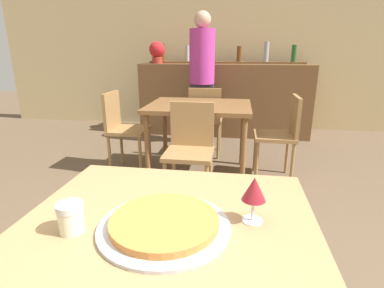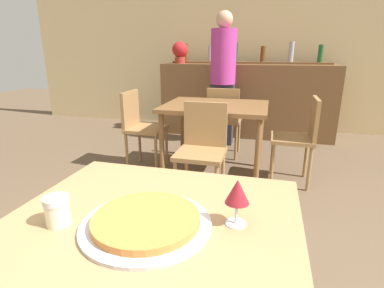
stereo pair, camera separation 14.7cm
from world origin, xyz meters
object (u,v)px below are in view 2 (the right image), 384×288
Objects in this scene: chair_far_side_back at (224,117)px; chair_far_side_right at (301,134)px; wine_glass at (237,193)px; chair_far_side_front at (202,145)px; potted_plant at (180,51)px; chair_far_side_left at (140,124)px; person_standing at (223,75)px; cheese_shaker at (57,210)px; pizza_tray at (146,221)px.

chair_far_side_right is at bearing 144.92° from chair_far_side_back.
chair_far_side_back is 2.75m from wine_glass.
potted_plant is at bearing 111.19° from chair_far_side_front.
chair_far_side_front is at bearing -125.08° from chair_far_side_left.
chair_far_side_back is 1.00× the size of chair_far_side_left.
person_standing is 11.18× the size of wine_glass.
potted_plant reaches higher than chair_far_side_front.
wine_glass is at bearing -73.33° from chair_far_side_front.
chair_far_side_left is at bearing 107.98° from cheese_shaker.
chair_far_side_back is 8.85× the size of cheese_shaker.
chair_far_side_front is at bearing -54.92° from chair_far_side_right.
cheese_shaker is at bearing -167.46° from pizza_tray.
person_standing is at bearing -78.39° from chair_far_side_back.
potted_plant is at bearing 1.23° from chair_far_side_left.
chair_far_side_left is (-0.84, -0.59, 0.00)m from chair_far_side_back.
person_standing is at bearing 94.83° from pizza_tray.
person_standing is at bearing 90.00° from cheese_shaker.
chair_far_side_right is 2.46m from cheese_shaker.
person_standing is 5.42× the size of potted_plant.
chair_far_side_front is at bearing 96.01° from pizza_tray.
wine_glass is (0.28, 0.09, 0.10)m from pizza_tray.
pizza_tray is 4.37× the size of cheese_shaker.
pizza_tray is (0.17, -2.78, 0.24)m from chair_far_side_back.
wine_glass is (0.45, -1.51, 0.34)m from chair_far_side_front.
chair_far_side_left is (-0.84, 0.59, 0.00)m from chair_far_side_front.
person_standing reaches higher than potted_plant.
wine_glass is (0.45, -2.69, 0.34)m from chair_far_side_back.
wine_glass is (1.30, -2.10, 0.34)m from chair_far_side_left.
cheese_shaker is (-0.11, -1.66, 0.28)m from chair_far_side_front.
potted_plant reaches higher than pizza_tray.
chair_far_side_back and chair_far_side_right have the same top height.
chair_far_side_back is 2.86m from cheese_shaker.
wine_glass reaches higher than pizza_tray.
chair_far_side_front and chair_far_side_right have the same top height.
pizza_tray is (1.01, -2.19, 0.24)m from chair_far_side_left.
chair_far_side_front and chair_far_side_left have the same top height.
person_standing reaches higher than cheese_shaker.
chair_far_side_right is 2.16m from wine_glass.
potted_plant is at bearing 109.41° from wine_glass.
chair_far_side_back is at bearing -54.92° from chair_far_side_left.
potted_plant is (-1.72, 1.68, 0.76)m from chair_far_side_right.
chair_far_side_front is 1.03m from chair_far_side_left.
chair_far_side_front is 1.68m from cheese_shaker.
chair_far_side_right is at bearing -90.00° from chair_far_side_left.
cheese_shaker is at bearing -23.06° from chair_far_side_right.
chair_far_side_front is 0.49× the size of person_standing.
person_standing is at bearing -34.69° from potted_plant.
cheese_shaker is at bearing -93.93° from chair_far_side_front.
chair_far_side_back is 0.49× the size of person_standing.
pizza_tray is at bearing -155.17° from chair_far_side_left.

